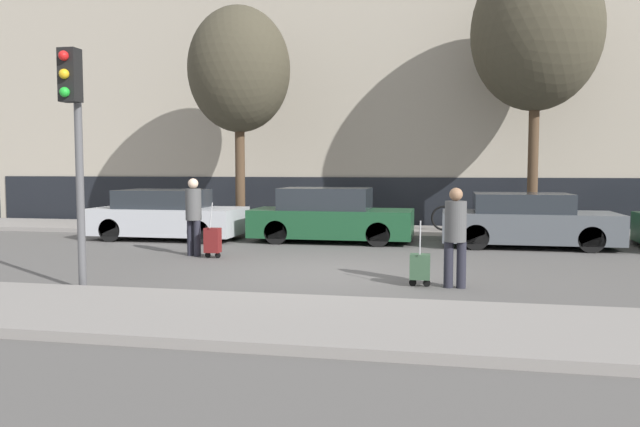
{
  "coord_description": "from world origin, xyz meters",
  "views": [
    {
      "loc": [
        2.12,
        -11.02,
        1.92
      ],
      "look_at": [
        -0.45,
        1.8,
        0.95
      ],
      "focal_mm": 35.0,
      "sensor_mm": 36.0,
      "label": 1
    }
  ],
  "objects_px": {
    "pedestrian_right": "(455,232)",
    "parked_bicycle": "(463,218)",
    "trolley_right": "(420,267)",
    "parked_car_2": "(527,221)",
    "bare_tree_down_street": "(239,70)",
    "parked_car_0": "(167,216)",
    "parked_car_1": "(330,217)",
    "pedestrian_left": "(194,212)",
    "trolley_left": "(213,240)",
    "bare_tree_near_crossing": "(536,32)",
    "traffic_light": "(74,120)"
  },
  "relations": [
    {
      "from": "pedestrian_right",
      "to": "parked_bicycle",
      "type": "height_order",
      "value": "pedestrian_right"
    },
    {
      "from": "pedestrian_right",
      "to": "trolley_right",
      "type": "relative_size",
      "value": 1.5
    },
    {
      "from": "parked_car_2",
      "to": "bare_tree_down_street",
      "type": "bearing_deg",
      "value": 167.97
    },
    {
      "from": "parked_car_0",
      "to": "parked_car_2",
      "type": "bearing_deg",
      "value": 0.96
    },
    {
      "from": "parked_car_1",
      "to": "pedestrian_left",
      "type": "bearing_deg",
      "value": -127.88
    },
    {
      "from": "parked_car_1",
      "to": "trolley_left",
      "type": "relative_size",
      "value": 3.49
    },
    {
      "from": "parked_car_0",
      "to": "trolley_right",
      "type": "bearing_deg",
      "value": -38.24
    },
    {
      "from": "bare_tree_near_crossing",
      "to": "bare_tree_down_street",
      "type": "xyz_separation_m",
      "value": [
        -8.2,
        -0.61,
        -0.85
      ]
    },
    {
      "from": "parked_car_0",
      "to": "pedestrian_right",
      "type": "distance_m",
      "value": 9.25
    },
    {
      "from": "pedestrian_right",
      "to": "traffic_light",
      "type": "bearing_deg",
      "value": -165.34
    },
    {
      "from": "parked_car_1",
      "to": "parked_car_2",
      "type": "height_order",
      "value": "parked_car_1"
    },
    {
      "from": "parked_car_1",
      "to": "pedestrian_right",
      "type": "height_order",
      "value": "pedestrian_right"
    },
    {
      "from": "pedestrian_right",
      "to": "bare_tree_down_street",
      "type": "relative_size",
      "value": 0.25
    },
    {
      "from": "parked_car_1",
      "to": "traffic_light",
      "type": "bearing_deg",
      "value": -110.77
    },
    {
      "from": "bare_tree_down_street",
      "to": "parked_bicycle",
      "type": "bearing_deg",
      "value": 6.06
    },
    {
      "from": "trolley_right",
      "to": "bare_tree_down_street",
      "type": "xyz_separation_m",
      "value": [
        -5.47,
        7.26,
        4.38
      ]
    },
    {
      "from": "parked_car_2",
      "to": "pedestrian_left",
      "type": "xyz_separation_m",
      "value": [
        -7.27,
        -3.05,
        0.34
      ]
    },
    {
      "from": "parked_car_1",
      "to": "bare_tree_down_street",
      "type": "height_order",
      "value": "bare_tree_down_street"
    },
    {
      "from": "pedestrian_left",
      "to": "bare_tree_near_crossing",
      "type": "bearing_deg",
      "value": -122.98
    },
    {
      "from": "trolley_right",
      "to": "pedestrian_right",
      "type": "bearing_deg",
      "value": -0.91
    },
    {
      "from": "parked_car_2",
      "to": "bare_tree_near_crossing",
      "type": "height_order",
      "value": "bare_tree_near_crossing"
    },
    {
      "from": "pedestrian_right",
      "to": "traffic_light",
      "type": "xyz_separation_m",
      "value": [
        -5.75,
        -1.4,
        1.74
      ]
    },
    {
      "from": "parked_car_2",
      "to": "pedestrian_left",
      "type": "distance_m",
      "value": 7.89
    },
    {
      "from": "pedestrian_left",
      "to": "traffic_light",
      "type": "distance_m",
      "value": 4.31
    },
    {
      "from": "pedestrian_left",
      "to": "bare_tree_near_crossing",
      "type": "height_order",
      "value": "bare_tree_near_crossing"
    },
    {
      "from": "parked_car_0",
      "to": "parked_car_2",
      "type": "xyz_separation_m",
      "value": [
        9.23,
        0.16,
        -0.01
      ]
    },
    {
      "from": "trolley_right",
      "to": "bare_tree_down_street",
      "type": "relative_size",
      "value": 0.17
    },
    {
      "from": "parked_car_2",
      "to": "traffic_light",
      "type": "height_order",
      "value": "traffic_light"
    },
    {
      "from": "trolley_left",
      "to": "traffic_light",
      "type": "distance_m",
      "value": 4.44
    },
    {
      "from": "bare_tree_down_street",
      "to": "parked_car_0",
      "type": "bearing_deg",
      "value": -128.43
    },
    {
      "from": "pedestrian_right",
      "to": "trolley_right",
      "type": "height_order",
      "value": "pedestrian_right"
    },
    {
      "from": "parked_car_0",
      "to": "parked_car_1",
      "type": "distance_m",
      "value": 4.41
    },
    {
      "from": "trolley_right",
      "to": "traffic_light",
      "type": "xyz_separation_m",
      "value": [
        -5.2,
        -1.41,
        2.32
      ]
    },
    {
      "from": "pedestrian_left",
      "to": "parked_bicycle",
      "type": "height_order",
      "value": "pedestrian_left"
    },
    {
      "from": "bare_tree_down_street",
      "to": "bare_tree_near_crossing",
      "type": "bearing_deg",
      "value": 4.25
    },
    {
      "from": "parked_car_2",
      "to": "parked_bicycle",
      "type": "xyz_separation_m",
      "value": [
        -1.44,
        2.34,
        -0.13
      ]
    },
    {
      "from": "trolley_right",
      "to": "parked_car_2",
      "type": "bearing_deg",
      "value": 67.47
    },
    {
      "from": "parked_car_0",
      "to": "bare_tree_near_crossing",
      "type": "relative_size",
      "value": 0.52
    },
    {
      "from": "trolley_right",
      "to": "traffic_light",
      "type": "height_order",
      "value": "traffic_light"
    },
    {
      "from": "parked_car_1",
      "to": "trolley_right",
      "type": "relative_size",
      "value": 3.86
    },
    {
      "from": "traffic_light",
      "to": "parked_car_0",
      "type": "bearing_deg",
      "value": 104.05
    },
    {
      "from": "parked_car_0",
      "to": "bare_tree_near_crossing",
      "type": "xyz_separation_m",
      "value": [
        9.65,
        2.43,
        4.93
      ]
    },
    {
      "from": "parked_car_0",
      "to": "trolley_left",
      "type": "relative_size",
      "value": 3.33
    },
    {
      "from": "parked_bicycle",
      "to": "parked_car_0",
      "type": "bearing_deg",
      "value": -162.28
    },
    {
      "from": "traffic_light",
      "to": "trolley_left",
      "type": "bearing_deg",
      "value": 78.49
    },
    {
      "from": "bare_tree_near_crossing",
      "to": "bare_tree_down_street",
      "type": "relative_size",
      "value": 1.18
    },
    {
      "from": "trolley_right",
      "to": "parked_bicycle",
      "type": "distance_m",
      "value": 7.99
    },
    {
      "from": "parked_bicycle",
      "to": "pedestrian_left",
      "type": "bearing_deg",
      "value": -137.22
    },
    {
      "from": "parked_car_0",
      "to": "bare_tree_down_street",
      "type": "relative_size",
      "value": 0.61
    },
    {
      "from": "parked_car_0",
      "to": "parked_bicycle",
      "type": "xyz_separation_m",
      "value": [
        7.79,
        2.49,
        -0.14
      ]
    }
  ]
}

